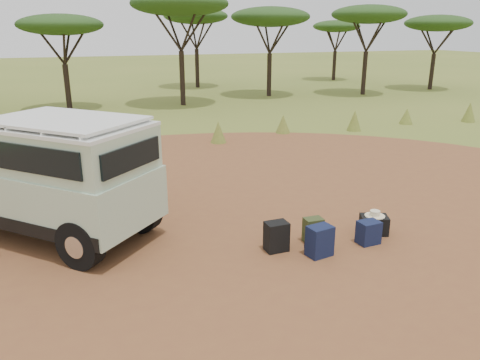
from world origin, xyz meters
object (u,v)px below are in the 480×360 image
object	(u,v)px
backpack_black	(276,237)
duffel_navy	(369,233)
safari_vehicle	(44,178)
backpack_olive	(313,230)
hard_case	(374,225)
backpack_navy	(320,241)

from	to	relation	value
backpack_black	duffel_navy	bearing A→B (deg)	-12.00
safari_vehicle	backpack_olive	size ratio (longest dim) A/B	9.90
backpack_olive	hard_case	bearing A→B (deg)	-2.33
backpack_navy	backpack_olive	xyz separation A→B (m)	(0.18, 0.57, -0.04)
duffel_navy	hard_case	bearing A→B (deg)	39.27
hard_case	backpack_black	bearing A→B (deg)	-157.02
safari_vehicle	backpack_black	bearing A→B (deg)	14.94
safari_vehicle	backpack_olive	world-z (taller)	safari_vehicle
backpack_navy	backpack_olive	distance (m)	0.60
backpack_black	duffel_navy	size ratio (longest dim) A/B	1.24
backpack_black	backpack_olive	distance (m)	0.85
backpack_navy	backpack_olive	size ratio (longest dim) A/B	1.18
safari_vehicle	backpack_olive	xyz separation A→B (m)	(4.91, -2.32, -0.94)
backpack_black	backpack_navy	xyz separation A→B (m)	(0.67, -0.48, 0.00)
safari_vehicle	backpack_navy	distance (m)	5.61
safari_vehicle	duffel_navy	bearing A→B (deg)	20.49
backpack_black	safari_vehicle	bearing A→B (deg)	148.28
safari_vehicle	duffel_navy	size ratio (longest dim) A/B	10.64
backpack_black	hard_case	size ratio (longest dim) A/B	1.06
safari_vehicle	backpack_navy	world-z (taller)	safari_vehicle
backpack_navy	duffel_navy	bearing A→B (deg)	-3.86
backpack_black	backpack_olive	size ratio (longest dim) A/B	1.16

